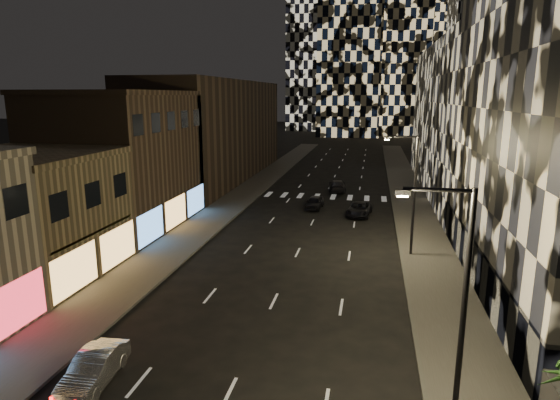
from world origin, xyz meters
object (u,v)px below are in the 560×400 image
at_px(car_silver_parked, 94,369).
at_px(car_dark_rightlane, 359,209).
at_px(streetlight_near, 457,300).
at_px(car_dark_oncoming, 337,186).
at_px(streetlight_far, 411,187).
at_px(car_dark_midlane, 314,202).

bearing_deg(car_silver_parked, car_dark_rightlane, 67.12).
relative_size(streetlight_near, car_dark_rightlane, 1.87).
bearing_deg(car_dark_rightlane, car_dark_oncoming, 111.16).
bearing_deg(streetlight_far, car_dark_oncoming, 106.98).
bearing_deg(car_dark_rightlane, car_dark_midlane, 162.41).
bearing_deg(car_dark_oncoming, streetlight_far, 101.34).
height_order(streetlight_far, car_dark_oncoming, streetlight_far).
relative_size(car_dark_midlane, car_dark_rightlane, 0.82).
bearing_deg(car_dark_oncoming, car_dark_rightlane, 99.13).
relative_size(streetlight_near, car_silver_parked, 2.17).
bearing_deg(streetlight_near, car_dark_oncoming, 99.35).
height_order(car_silver_parked, car_dark_midlane, car_silver_parked).
xyz_separation_m(streetlight_far, car_silver_parked, (-14.15, -19.44, -4.67)).
height_order(streetlight_far, car_dark_rightlane, streetlight_far).
xyz_separation_m(streetlight_far, car_dark_rightlane, (-4.01, 11.50, -4.68)).
relative_size(car_silver_parked, car_dark_rightlane, 0.86).
bearing_deg(car_dark_midlane, car_dark_rightlane, -19.31).
distance_m(streetlight_near, car_dark_oncoming, 44.27).
relative_size(streetlight_far, car_dark_oncoming, 1.80).
bearing_deg(car_dark_rightlane, streetlight_near, -76.35).
distance_m(car_silver_parked, car_dark_midlane, 33.52).
relative_size(car_silver_parked, car_dark_midlane, 1.06).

